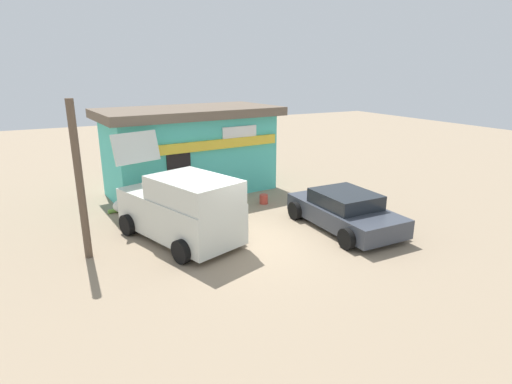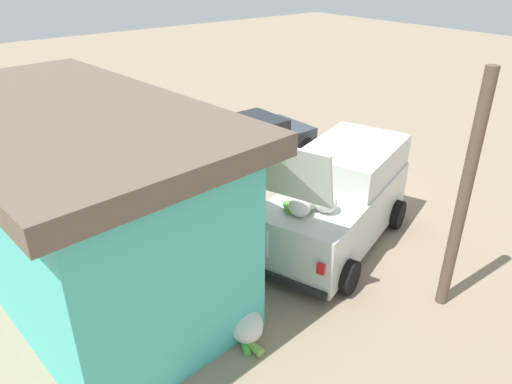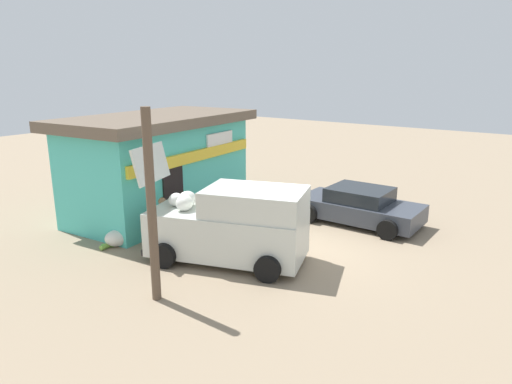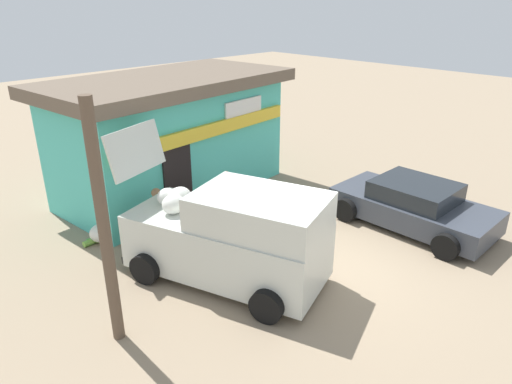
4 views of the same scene
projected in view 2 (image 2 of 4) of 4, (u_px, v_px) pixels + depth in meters
ground_plane at (318, 196)px, 12.24m from camera, size 60.00×60.00×0.00m
storefront_bar at (76, 198)px, 8.35m from camera, size 7.32×4.27×3.44m
delivery_van at (338, 199)px, 9.99m from camera, size 3.09×4.62×2.98m
parked_sedan at (249, 139)px, 14.39m from camera, size 2.21×3.97×1.19m
vendor_standing at (229, 203)px, 10.04m from camera, size 0.57×0.36×1.54m
customer_bending at (255, 237)px, 8.89m from camera, size 0.75×0.74×1.38m
unloaded_banana_pile at (246, 325)px, 7.69m from camera, size 0.98×0.82×0.48m
paint_bucket at (172, 195)px, 11.93m from camera, size 0.32×0.32×0.36m
utility_pole at (464, 198)px, 7.63m from camera, size 0.20×0.20×4.21m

